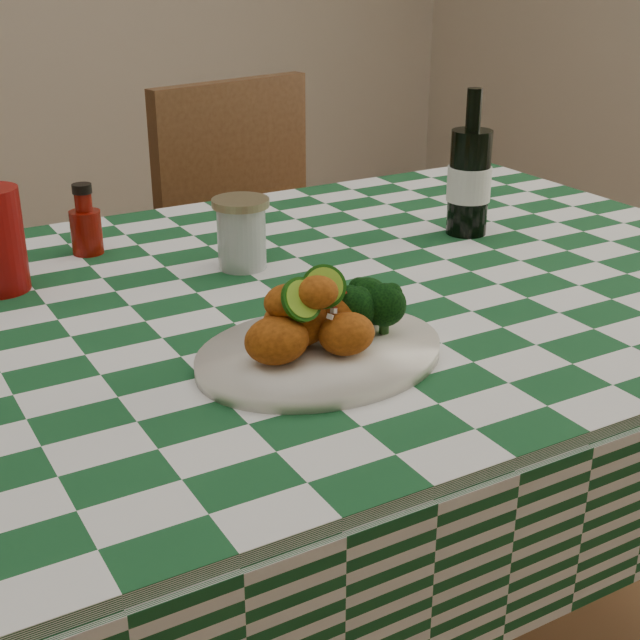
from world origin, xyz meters
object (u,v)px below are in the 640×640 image
beer_bottle (470,163)px  wooden_chair_right (286,292)px  dining_table (283,516)px  mason_jar (242,234)px  ketchup_bottle (85,219)px  plate (320,354)px  fried_chicken_pile (313,314)px

beer_bottle → wooden_chair_right: (-0.05, 0.60, -0.43)m
dining_table → mason_jar: bearing=88.1°
mason_jar → wooden_chair_right: 0.76m
wooden_chair_right → mason_jar: bearing=-135.2°
ketchup_bottle → plate: bearing=-76.9°
plate → beer_bottle: size_ratio=1.27×
ketchup_bottle → wooden_chair_right: bearing=33.4°
mason_jar → wooden_chair_right: wooden_chair_right is taller
fried_chicken_pile → ketchup_bottle: size_ratio=1.26×
fried_chicken_pile → wooden_chair_right: size_ratio=0.15×
dining_table → ketchup_bottle: 0.59m
ketchup_bottle → beer_bottle: bearing=-20.2°
mason_jar → wooden_chair_right: bearing=56.6°
fried_chicken_pile → mason_jar: size_ratio=1.32×
fried_chicken_pile → wooden_chair_right: wooden_chair_right is taller
plate → ketchup_bottle: 0.57m
ketchup_bottle → wooden_chair_right: (0.56, 0.37, -0.36)m
wooden_chair_right → plate: bearing=-127.1°
fried_chicken_pile → mason_jar: 0.37m
plate → wooden_chair_right: wooden_chair_right is taller
dining_table → wooden_chair_right: (0.38, 0.69, 0.09)m
dining_table → wooden_chair_right: size_ratio=1.73×
dining_table → plate: (-0.06, -0.23, 0.40)m
plate → wooden_chair_right: (0.44, 0.92, -0.31)m
beer_bottle → fried_chicken_pile: bearing=-146.8°
fried_chicken_pile → ketchup_bottle: ketchup_bottle is taller
dining_table → plate: 0.47m
ketchup_bottle → dining_table: bearing=-59.8°
dining_table → beer_bottle: (0.43, 0.10, 0.52)m
fried_chicken_pile → mason_jar: (0.07, 0.36, -0.01)m
plate → wooden_chair_right: size_ratio=0.33×
mason_jar → dining_table: bearing=-91.9°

